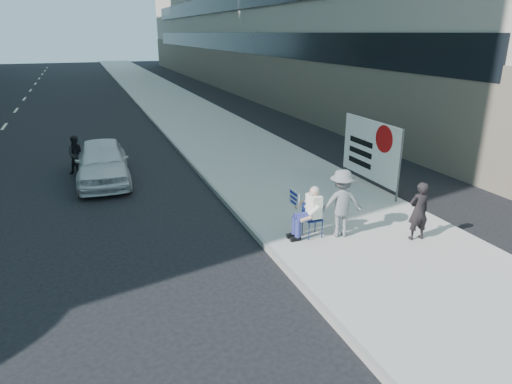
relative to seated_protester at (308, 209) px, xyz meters
name	(u,v)px	position (x,y,z in m)	size (l,w,h in m)	color
ground	(215,272)	(-2.57, -0.67, -0.87)	(160.00, 160.00, 0.00)	black
near_sidewalk	(189,114)	(1.43, 19.33, -0.80)	(5.00, 120.00, 0.15)	#A3A299
seated_protester	(308,209)	(0.00, 0.00, 0.00)	(0.83, 1.12, 1.31)	navy
jogger	(341,203)	(0.78, -0.22, 0.13)	(1.10, 0.63, 1.71)	slate
pedestrian_woman	(419,211)	(2.43, -1.07, 0.01)	(0.53, 0.35, 1.47)	black
protest_banner	(370,150)	(3.61, 2.77, 0.53)	(0.08, 3.06, 2.20)	#4C4C4C
white_sedan_near	(102,162)	(-4.44, 6.90, -0.15)	(1.72, 4.27, 1.46)	silver
motorcycle	(77,157)	(-5.26, 8.32, -0.24)	(0.71, 2.04, 1.42)	black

